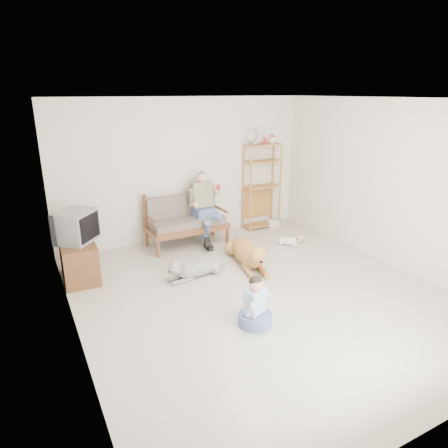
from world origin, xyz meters
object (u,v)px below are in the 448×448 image
golden_retriever (248,254)px  etagere (262,185)px  tv_stand (79,261)px  loveseat (186,219)px

golden_retriever → etagere: bearing=63.4°
tv_stand → golden_retriever: size_ratio=0.57×
tv_stand → golden_retriever: (2.59, -0.78, -0.10)m
loveseat → golden_retriever: loveseat is taller
loveseat → etagere: etagere is taller
loveseat → etagere: (1.81, 0.19, 0.43)m
tv_stand → golden_retriever: tv_stand is taller
loveseat → golden_retriever: size_ratio=0.94×
loveseat → etagere: bearing=4.5°
loveseat → golden_retriever: 1.52m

